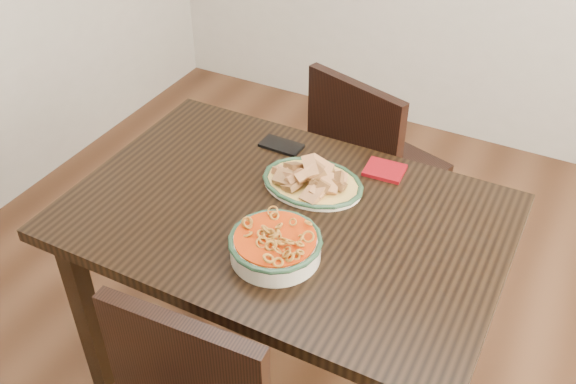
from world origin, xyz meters
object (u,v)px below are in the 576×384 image
at_px(dining_table, 285,235).
at_px(chair_far, 368,163).
at_px(noodle_bowl, 275,243).
at_px(smartphone, 281,145).
at_px(fish_plate, 313,174).

distance_m(dining_table, chair_far, 0.70).
distance_m(chair_far, noodle_bowl, 0.91).
relative_size(chair_far, smartphone, 6.33).
height_order(dining_table, smartphone, smartphone).
height_order(chair_far, noodle_bowl, chair_far).
height_order(fish_plate, smartphone, fish_plate).
height_order(dining_table, noodle_bowl, noodle_bowl).
bearing_deg(chair_far, dining_table, 106.99).
distance_m(fish_plate, smartphone, 0.24).
xyz_separation_m(fish_plate, noodle_bowl, (0.05, -0.33, -0.00)).
distance_m(dining_table, fish_plate, 0.20).
distance_m(dining_table, noodle_bowl, 0.23).
relative_size(fish_plate, noodle_bowl, 1.23).
relative_size(dining_table, noodle_bowl, 5.00).
bearing_deg(chair_far, fish_plate, 108.62).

